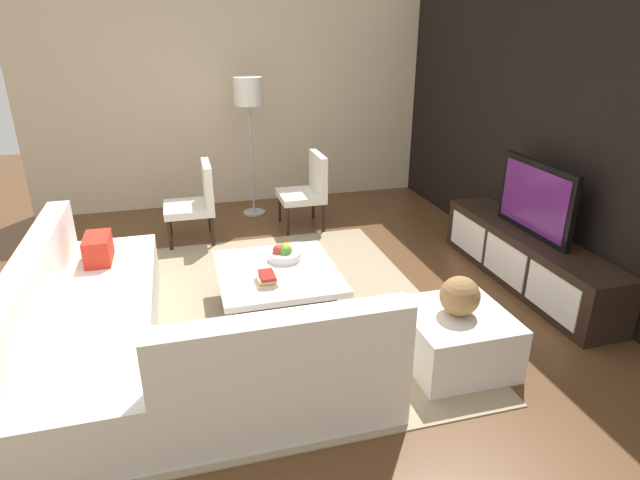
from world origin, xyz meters
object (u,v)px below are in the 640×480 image
at_px(television, 536,199).
at_px(coffee_table, 278,289).
at_px(fruit_bowl, 284,254).
at_px(sectional_couch, 149,338).
at_px(ottoman, 455,338).
at_px(media_console, 526,259).
at_px(decorative_ball, 460,296).
at_px(book_stack, 266,279).
at_px(accent_chair_far, 308,186).
at_px(accent_chair_near, 197,198).
at_px(floor_lamp, 249,99).

relative_size(television, coffee_table, 0.92).
distance_m(coffee_table, fruit_bowl, 0.31).
height_order(sectional_couch, ottoman, sectional_couch).
bearing_deg(media_console, ottoman, -52.41).
bearing_deg(coffee_table, decorative_ball, 45.28).
xyz_separation_m(decorative_ball, book_stack, (-0.83, -1.19, -0.12)).
bearing_deg(media_console, fruit_bowl, -97.31).
distance_m(television, accent_chair_far, 2.55).
distance_m(media_console, sectional_couch, 3.34).
xyz_separation_m(accent_chair_near, ottoman, (2.83, 1.60, -0.29)).
bearing_deg(accent_chair_near, ottoman, 24.49).
bearing_deg(coffee_table, floor_lamp, 176.03).
bearing_deg(accent_chair_near, sectional_couch, -15.87).
xyz_separation_m(media_console, book_stack, (0.12, -2.42, 0.17)).
bearing_deg(book_stack, decorative_ball, 54.96).
xyz_separation_m(floor_lamp, fruit_bowl, (2.32, -0.08, -0.99)).
height_order(coffee_table, book_stack, book_stack).
distance_m(sectional_couch, ottoman, 2.11).
relative_size(floor_lamp, accent_chair_far, 1.92).
relative_size(media_console, floor_lamp, 1.27).
xyz_separation_m(sectional_couch, coffee_table, (-0.62, 1.00, -0.08)).
distance_m(media_console, decorative_ball, 1.59).
bearing_deg(decorative_ball, fruit_bowl, -142.00).
bearing_deg(television, decorative_ball, -52.42).
height_order(fruit_bowl, accent_chair_far, accent_chair_far).
bearing_deg(television, book_stack, -87.21).
height_order(accent_chair_near, fruit_bowl, accent_chair_near).
xyz_separation_m(media_console, fruit_bowl, (-0.28, -2.20, 0.19)).
bearing_deg(floor_lamp, decorative_ball, 14.04).
bearing_deg(media_console, coffee_table, -92.49).
distance_m(media_console, ottoman, 1.56).
relative_size(ottoman, accent_chair_far, 0.80).
distance_m(media_console, television, 0.57).
bearing_deg(floor_lamp, accent_chair_far, 42.77).
bearing_deg(accent_chair_far, book_stack, -23.74).
bearing_deg(book_stack, accent_chair_far, 157.67).
xyz_separation_m(floor_lamp, ottoman, (3.55, 0.89, -1.22)).
xyz_separation_m(fruit_bowl, book_stack, (0.40, -0.22, -0.02)).
xyz_separation_m(television, decorative_ball, (0.95, -1.24, -0.29)).
bearing_deg(accent_chair_far, ottoman, 4.85).
bearing_deg(media_console, book_stack, -87.21).
xyz_separation_m(coffee_table, decorative_ball, (1.05, 1.06, 0.34)).
bearing_deg(coffee_table, book_stack, -30.07).
xyz_separation_m(media_console, accent_chair_far, (-1.99, -1.56, 0.24)).
height_order(coffee_table, decorative_ball, decorative_ball).
relative_size(accent_chair_far, book_stack, 4.07).
bearing_deg(accent_chair_far, television, 36.68).
bearing_deg(fruit_bowl, sectional_couch, -53.81).
distance_m(floor_lamp, fruit_bowl, 2.52).
xyz_separation_m(fruit_bowl, accent_chair_far, (-1.71, 0.64, 0.05)).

